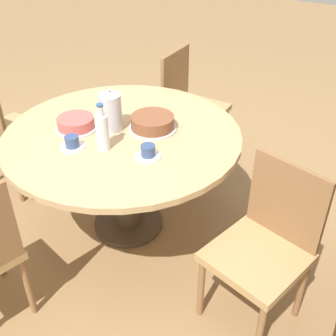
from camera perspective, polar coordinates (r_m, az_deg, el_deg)
ground_plane at (r=2.88m, az=-5.34°, el=-7.60°), size 14.00×14.00×0.00m
dining_table at (r=2.53m, az=-6.04°, el=2.28°), size 1.38×1.38×0.71m
chair_a at (r=3.17m, az=-21.27°, el=4.69°), size 0.43×0.43×0.87m
chair_c at (r=2.11m, az=13.01°, el=-10.07°), size 0.53×0.53×0.87m
chair_d at (r=3.35m, az=3.01°, el=8.68°), size 0.43×0.43×0.87m
coffee_pot at (r=2.45m, az=-7.78°, el=7.65°), size 0.13×0.13×0.26m
water_bottle at (r=2.27m, az=-8.90°, el=4.96°), size 0.07×0.07×0.27m
cake_main at (r=2.46m, az=-2.11°, el=6.12°), size 0.28×0.28×0.08m
cake_second at (r=2.53m, az=-12.38°, el=5.90°), size 0.24×0.24×0.07m
cup_a at (r=2.21m, az=-2.71°, el=2.16°), size 0.14×0.14×0.07m
cup_b at (r=2.35m, az=-12.85°, el=3.31°), size 0.14×0.14×0.07m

